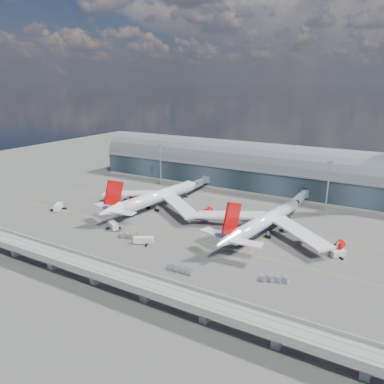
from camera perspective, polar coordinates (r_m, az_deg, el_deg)
The scene contains 19 objects.
ground at distance 166.99m, azimuth -1.32°, elevation -5.52°, with size 500.00×500.00×0.00m, color #474744.
taxi_lines at distance 184.97m, azimuth 2.25°, elevation -3.30°, with size 200.00×80.12×0.01m.
terminal at distance 230.83m, azimuth 8.79°, elevation 3.47°, with size 200.00×30.00×28.00m.
guideway at distance 125.48m, azimuth -14.75°, elevation -11.27°, with size 220.00×8.50×7.20m.
floodlight_mast_left at distance 233.45m, azimuth -4.83°, elevation 4.33°, with size 3.00×0.70×25.70m.
floodlight_mast_right at distance 195.83m, azimuth 20.01°, elevation 1.00°, with size 3.00×0.70×25.70m.
airliner_left at distance 190.18m, azimuth -5.78°, elevation -0.87°, with size 66.81×70.28×21.43m.
airliner_right at distance 161.07m, azimuth 10.93°, elevation -4.53°, with size 65.36×68.38×21.74m.
jet_bridge_left at distance 219.62m, azimuth 0.88°, elevation 1.34°, with size 4.40×28.00×7.25m.
jet_bridge_right at distance 196.96m, azimuth 15.88°, elevation -1.10°, with size 4.40×32.00×7.25m.
service_truck_0 at distance 200.83m, azimuth -19.71°, elevation -2.16°, with size 6.46×8.06×3.28m.
service_truck_1 at distance 168.72m, azimuth -11.92°, elevation -5.05°, with size 6.28×4.87×3.31m.
service_truck_2 at distance 152.39m, azimuth -7.42°, elevation -7.29°, with size 8.08×5.56×2.86m.
service_truck_3 at distance 150.41m, azimuth 21.41°, elevation -8.76°, with size 5.25×5.33×2.61m.
service_truck_4 at distance 168.80m, azimuth 14.04°, elevation -5.33°, with size 3.65×4.80×2.53m.
service_truck_5 at distance 207.47m, azimuth -9.46°, elevation -0.84°, with size 5.58×6.62×3.07m.
cargo_train_0 at distance 158.35m, azimuth -9.36°, elevation -6.66°, with size 10.72×4.82×1.79m.
cargo_train_1 at distance 130.61m, azimuth -1.87°, elevation -11.71°, with size 10.07×1.76×1.67m.
cargo_train_2 at distance 127.67m, azimuth 12.44°, elevation -12.85°, with size 9.78×4.91×1.64m.
Camera 1 is at (80.74, -132.10, 62.58)m, focal length 35.00 mm.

